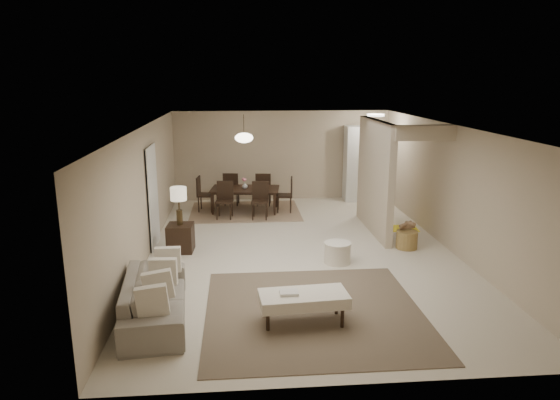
{
  "coord_description": "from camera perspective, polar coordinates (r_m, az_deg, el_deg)",
  "views": [
    {
      "loc": [
        -1.22,
        -9.41,
        3.39
      ],
      "look_at": [
        -0.42,
        0.08,
        1.05
      ],
      "focal_mm": 32.0,
      "sensor_mm": 36.0,
      "label": 1
    }
  ],
  "objects": [
    {
      "name": "ottoman_bench",
      "position": [
        7.17,
        2.7,
        -11.25
      ],
      "size": [
        1.28,
        0.66,
        0.45
      ],
      "rotation": [
        0.0,
        0.0,
        0.08
      ],
      "color": "silver",
      "rests_on": "living_rug"
    },
    {
      "name": "dining_rug",
      "position": [
        13.01,
        -3.99,
        -1.3
      ],
      "size": [
        2.8,
        2.1,
        0.01
      ],
      "primitive_type": "cube",
      "color": "#8D7257",
      "rests_on": "floor"
    },
    {
      "name": "round_pouf",
      "position": [
        9.46,
        6.58,
        -6.02
      ],
      "size": [
        0.51,
        0.51,
        0.39
      ],
      "primitive_type": "cylinder",
      "color": "silver",
      "rests_on": "floor"
    },
    {
      "name": "sofa",
      "position": [
        7.51,
        -14.1,
        -10.84
      ],
      "size": [
        2.22,
        1.05,
        0.63
      ],
      "primitive_type": "imported",
      "rotation": [
        0.0,
        0.0,
        1.67
      ],
      "color": "gray",
      "rests_on": "floor"
    },
    {
      "name": "right_wall",
      "position": [
        10.53,
        18.9,
        1.33
      ],
      "size": [
        0.0,
        9.0,
        9.0
      ],
      "primitive_type": "plane",
      "rotation": [
        1.57,
        0.0,
        -1.57
      ],
      "color": "#C2AD93",
      "rests_on": "floor"
    },
    {
      "name": "table_lamp",
      "position": [
        9.96,
        -11.52,
        0.32
      ],
      "size": [
        0.32,
        0.32,
        0.76
      ],
      "color": "#40311B",
      "rests_on": "side_table"
    },
    {
      "name": "flush_light",
      "position": [
        13.12,
        10.88,
        9.51
      ],
      "size": [
        0.44,
        0.44,
        0.05
      ],
      "primitive_type": "cylinder",
      "color": "white",
      "rests_on": "ceiling"
    },
    {
      "name": "ceiling",
      "position": [
        9.53,
        2.56,
        8.44
      ],
      "size": [
        9.0,
        9.0,
        0.0
      ],
      "primitive_type": "plane",
      "rotation": [
        3.14,
        0.0,
        0.0
      ],
      "color": "white",
      "rests_on": "back_wall"
    },
    {
      "name": "dining_table",
      "position": [
        12.94,
        -4.01,
        -0.01
      ],
      "size": [
        1.85,
        1.18,
        0.61
      ],
      "primitive_type": "imported",
      "rotation": [
        0.0,
        0.0,
        -0.12
      ],
      "color": "black",
      "rests_on": "dining_rug"
    },
    {
      "name": "vase",
      "position": [
        12.85,
        -4.04,
        1.65
      ],
      "size": [
        0.17,
        0.17,
        0.16
      ],
      "primitive_type": "imported",
      "rotation": [
        0.0,
        0.0,
        -0.15
      ],
      "color": "white",
      "rests_on": "dining_table"
    },
    {
      "name": "wicker_basket",
      "position": [
        10.5,
        14.29,
        -4.42
      ],
      "size": [
        0.46,
        0.46,
        0.37
      ],
      "primitive_type": "cylinder",
      "rotation": [
        0.0,
        0.0,
        0.07
      ],
      "color": "olive",
      "rests_on": "floor"
    },
    {
      "name": "doorway",
      "position": [
        10.43,
        -14.37,
        0.24
      ],
      "size": [
        0.04,
        0.9,
        2.04
      ],
      "primitive_type": "cube",
      "color": "black",
      "rests_on": "floor"
    },
    {
      "name": "living_rug",
      "position": [
        7.61,
        3.9,
        -12.63
      ],
      "size": [
        3.2,
        3.2,
        0.01
      ],
      "primitive_type": "cube",
      "color": "brown",
      "rests_on": "floor"
    },
    {
      "name": "floor",
      "position": [
        10.08,
        2.41,
        -5.87
      ],
      "size": [
        9.0,
        9.0,
        0.0
      ],
      "primitive_type": "plane",
      "color": "beige",
      "rests_on": "ground"
    },
    {
      "name": "left_wall",
      "position": [
        9.81,
        -15.18,
        0.72
      ],
      "size": [
        0.0,
        9.0,
        9.0
      ],
      "primitive_type": "plane",
      "rotation": [
        1.57,
        0.0,
        1.57
      ],
      "color": "#C2AD93",
      "rests_on": "floor"
    },
    {
      "name": "dining_chairs",
      "position": [
        12.9,
        -4.02,
        0.63
      ],
      "size": [
        2.48,
        1.91,
        0.91
      ],
      "color": "black",
      "rests_on": "dining_rug"
    },
    {
      "name": "yellow_mat",
      "position": [
        11.85,
        13.35,
        -3.17
      ],
      "size": [
        0.92,
        0.61,
        0.01
      ],
      "primitive_type": "cube",
      "rotation": [
        0.0,
        0.0,
        -0.09
      ],
      "color": "yellow",
      "rests_on": "floor"
    },
    {
      "name": "side_table",
      "position": [
        10.19,
        -11.29,
        -4.27
      ],
      "size": [
        0.53,
        0.53,
        0.55
      ],
      "primitive_type": "cube",
      "rotation": [
        0.0,
        0.0,
        -0.05
      ],
      "color": "black",
      "rests_on": "floor"
    },
    {
      "name": "partition",
      "position": [
        11.28,
        10.79,
        2.63
      ],
      "size": [
        0.15,
        2.5,
        2.5
      ],
      "primitive_type": "cube",
      "color": "#C2AD93",
      "rests_on": "floor"
    },
    {
      "name": "back_wall",
      "position": [
        14.12,
        0.17,
        5.1
      ],
      "size": [
        6.0,
        0.0,
        6.0
      ],
      "primitive_type": "plane",
      "rotation": [
        1.57,
        0.0,
        0.0
      ],
      "color": "#C2AD93",
      "rests_on": "floor"
    },
    {
      "name": "pantry_cabinet",
      "position": [
        14.21,
        9.8,
        4.14
      ],
      "size": [
        1.2,
        0.55,
        2.1
      ],
      "primitive_type": "cube",
      "color": "silver",
      "rests_on": "floor"
    },
    {
      "name": "pendant_light",
      "position": [
        12.65,
        -4.14,
        7.11
      ],
      "size": [
        0.46,
        0.46,
        0.71
      ],
      "color": "#40311B",
      "rests_on": "ceiling"
    }
  ]
}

